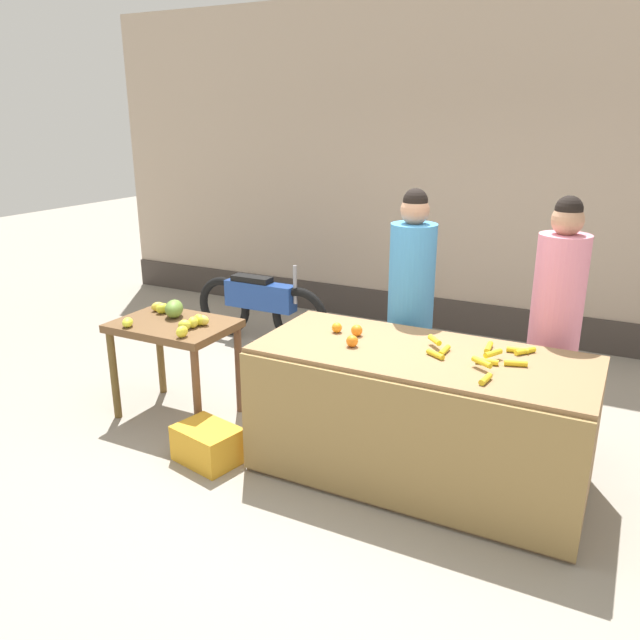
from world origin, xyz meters
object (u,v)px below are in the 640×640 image
Objects in this scene: vendor_woman_pink_shirt at (554,329)px; parked_motorcycle at (260,305)px; vendor_woman_blue_shirt at (410,311)px; produce_crate at (208,444)px; produce_sack at (294,375)px.

parked_motorcycle is (-3.06, 1.05, -0.52)m from vendor_woman_pink_shirt.
vendor_woman_pink_shirt reaches higher than vendor_woman_blue_shirt.
vendor_woman_pink_shirt reaches higher than produce_crate.
vendor_woman_blue_shirt is 4.17× the size of produce_crate.
produce_crate is at bearing -148.97° from vendor_woman_pink_shirt.
vendor_woman_blue_shirt is at bearing -28.14° from parked_motorcycle.
vendor_woman_blue_shirt is 1.15× the size of parked_motorcycle.
vendor_woman_blue_shirt is 1.03m from vendor_woman_pink_shirt.
vendor_woman_blue_shirt reaches higher than produce_crate.
parked_motorcycle is (-2.04, 1.09, -0.52)m from vendor_woman_blue_shirt.
vendor_woman_pink_shirt is 3.90× the size of produce_sack.
parked_motorcycle is 1.57m from produce_sack.
vendor_woman_pink_shirt is at bearing 2.97° from produce_sack.
vendor_woman_blue_shirt is at bearing 3.81° from produce_sack.
produce_crate is (-1.03, -1.20, -0.80)m from vendor_woman_blue_shirt.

